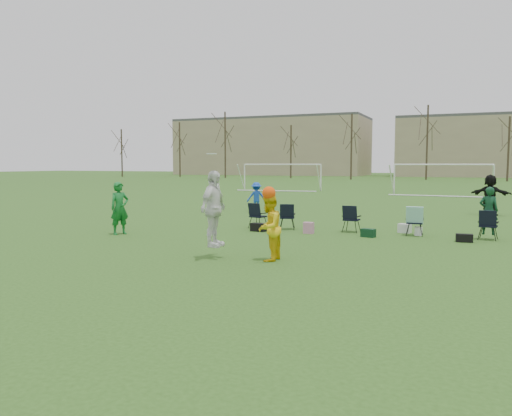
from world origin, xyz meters
The scene contains 10 objects.
ground centered at (0.00, 0.00, 0.00)m, with size 260.00×260.00×0.00m, color #2B4F18.
fielder_green_near centered at (-5.31, 4.58, 0.92)m, with size 0.67×0.44×1.83m, color #126726.
fielder_blue centered at (-4.16, 14.10, 0.75)m, with size 0.98×0.56×1.51m, color blue.
fielder_black centered at (6.85, 16.73, 0.98)m, with size 1.81×0.58×1.96m, color black.
center_contest centered at (0.44, 2.03, 1.11)m, with size 2.03×1.24×2.73m.
sideline_setup centered at (2.82, 8.19, 0.52)m, with size 8.73×2.05×1.72m.
goal_left centered at (-10.00, 34.00, 1.92)m, with size 7.39×0.76×2.46m.
goal_mid centered at (4.00, 32.00, 1.92)m, with size 7.40×0.63×2.46m.
tree_line centered at (0.24, 69.85, 5.09)m, with size 110.28×3.28×11.40m.
building_row centered at (6.73, 96.00, 5.99)m, with size 126.00×16.00×13.00m.
Camera 1 is at (5.80, -9.48, 2.46)m, focal length 35.00 mm.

